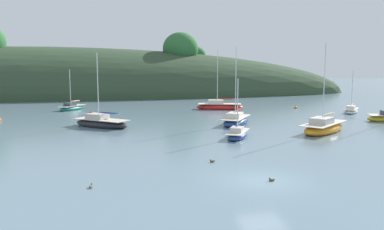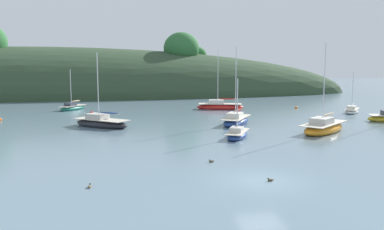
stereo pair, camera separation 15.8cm
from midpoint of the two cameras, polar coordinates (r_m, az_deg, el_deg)
ground_plane at (r=21.25m, az=10.41°, el=-9.72°), size 400.00×400.00×0.00m
far_shoreline_hill at (r=92.55m, az=-22.02°, el=2.83°), size 150.00×36.00×26.66m
sailboat_white_near at (r=33.75m, az=6.78°, el=-2.87°), size 3.59×4.76×5.41m
sailboat_blue_center at (r=58.84m, az=-17.79°, el=1.08°), size 4.10×5.29×6.17m
sailboat_navy_dinghy at (r=38.50m, az=19.18°, el=-1.80°), size 7.26×6.55×8.77m
sailboat_teal_outer at (r=57.06m, az=4.07°, el=1.31°), size 7.40×4.17×9.11m
sailboat_cream_ketch at (r=40.78m, az=-13.72°, el=-1.17°), size 6.60×6.11×7.99m
sailboat_orange_cutter at (r=56.64m, az=22.88°, el=0.61°), size 4.32×4.62×5.95m
sailboat_yellow_far at (r=41.81m, az=6.55°, el=-0.83°), size 5.32×6.71×8.67m
mooring_buoy_outer at (r=52.83m, az=-15.09°, el=0.30°), size 0.44×0.44×0.54m
mooring_buoy_inner at (r=60.14m, az=15.34°, el=1.08°), size 0.44×0.44×0.54m
duck_straggler at (r=20.38m, az=-15.26°, el=-10.43°), size 0.24×0.43×0.24m
duck_trailing at (r=24.86m, az=2.90°, el=-7.01°), size 0.42×0.29×0.24m
duck_lead at (r=21.24m, az=11.75°, el=-9.60°), size 0.42×0.26×0.24m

